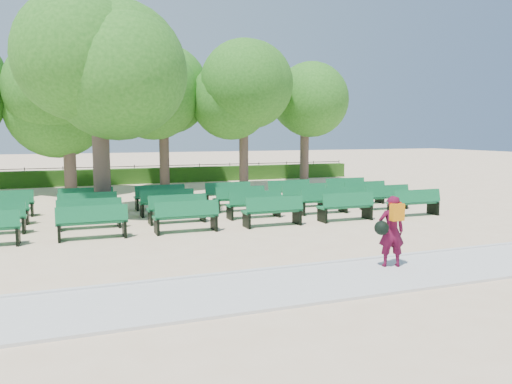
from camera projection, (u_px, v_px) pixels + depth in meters
ground at (220, 222)px, 16.94m from camera, size 120.00×120.00×0.00m
paving at (325, 282)px, 10.07m from camera, size 30.00×2.20×0.06m
curb at (300, 267)px, 11.14m from camera, size 30.00×0.12×0.10m
hedge at (153, 176)px, 29.88m from camera, size 26.00×0.70×0.90m
fence at (152, 182)px, 30.30m from camera, size 26.00×0.10×1.02m
tree_line at (165, 190)px, 26.22m from camera, size 21.80×6.80×7.04m
bench_array at (210, 214)px, 18.01m from camera, size 1.99×0.74×1.23m
tree_among at (99, 83)px, 17.49m from camera, size 5.30×5.30×7.16m
person at (391, 230)px, 11.01m from camera, size 0.79×0.54×1.59m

